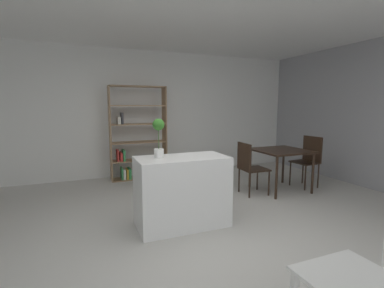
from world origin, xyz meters
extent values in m
plane|color=beige|center=(0.00, 0.00, 0.00)|extent=(10.34, 10.34, 0.00)
cube|color=white|center=(0.00, 3.21, 1.38)|extent=(7.50, 0.06, 2.76)
cube|color=white|center=(-0.14, 0.28, 0.45)|extent=(1.16, 0.60, 0.91)
cylinder|color=white|center=(-0.42, 0.35, 0.96)|extent=(0.12, 0.12, 0.11)
cylinder|color=#476633|center=(-0.42, 0.35, 1.14)|extent=(0.01, 0.01, 0.25)
sphere|color=#337525|center=(-0.42, 0.35, 1.32)|extent=(0.15, 0.15, 0.15)
cube|color=#997551|center=(-0.76, 2.86, 0.98)|extent=(0.02, 0.32, 1.96)
cube|color=#997551|center=(0.39, 2.86, 0.98)|extent=(0.02, 0.32, 1.96)
cube|color=#997551|center=(-0.19, 2.86, 1.95)|extent=(1.18, 0.32, 0.02)
cube|color=#997551|center=(-0.19, 2.86, 0.01)|extent=(1.18, 0.32, 0.02)
cube|color=#997551|center=(-0.19, 2.86, 0.41)|extent=(1.13, 0.32, 0.02)
cube|color=#997551|center=(-0.19, 2.86, 0.79)|extent=(1.13, 0.32, 0.02)
cube|color=#997551|center=(-0.19, 2.86, 1.17)|extent=(1.13, 0.32, 0.02)
cube|color=#997551|center=(-0.19, 2.86, 1.56)|extent=(1.13, 0.32, 0.02)
cube|color=#338E4C|center=(-0.56, 2.86, 0.14)|extent=(0.03, 0.26, 0.24)
cube|color=silver|center=(-0.51, 2.86, 0.13)|extent=(0.05, 0.26, 0.21)
cube|color=gold|center=(-0.45, 2.86, 0.12)|extent=(0.03, 0.26, 0.21)
cube|color=#338E4C|center=(-0.40, 2.86, 0.13)|extent=(0.04, 0.26, 0.22)
cube|color=red|center=(-0.63, 2.86, 0.54)|extent=(0.03, 0.26, 0.24)
cube|color=red|center=(-0.56, 2.86, 0.50)|extent=(0.05, 0.26, 0.18)
cube|color=#338E4C|center=(-0.51, 2.86, 0.53)|extent=(0.04, 0.26, 0.22)
cube|color=silver|center=(-0.58, 2.86, 1.26)|extent=(0.06, 0.26, 0.15)
cube|color=#38383D|center=(-0.52, 2.86, 1.30)|extent=(0.04, 0.26, 0.23)
cube|color=white|center=(0.18, -1.84, 0.49)|extent=(0.57, 0.41, 0.03)
cube|color=white|center=(0.43, -1.68, 0.24)|extent=(0.04, 0.04, 0.48)
cube|color=black|center=(2.06, 1.03, 0.74)|extent=(0.91, 0.89, 0.03)
cylinder|color=black|center=(1.66, 0.64, 0.36)|extent=(0.04, 0.04, 0.73)
cylinder|color=black|center=(2.46, 0.64, 0.36)|extent=(0.04, 0.04, 0.73)
cylinder|color=black|center=(1.66, 1.41, 0.36)|extent=(0.04, 0.04, 0.73)
cylinder|color=black|center=(2.46, 1.41, 0.36)|extent=(0.04, 0.04, 0.73)
cube|color=black|center=(1.48, 1.03, 0.45)|extent=(0.46, 0.44, 0.03)
cube|color=black|center=(1.28, 1.04, 0.69)|extent=(0.05, 0.42, 0.46)
cylinder|color=black|center=(1.67, 0.84, 0.22)|extent=(0.03, 0.03, 0.44)
cylinder|color=black|center=(1.68, 1.20, 0.22)|extent=(0.03, 0.03, 0.44)
cylinder|color=black|center=(1.28, 0.86, 0.22)|extent=(0.03, 0.03, 0.44)
cylinder|color=black|center=(1.30, 1.22, 0.22)|extent=(0.03, 0.03, 0.44)
cube|color=black|center=(2.64, 1.03, 0.48)|extent=(0.43, 0.46, 0.03)
cube|color=black|center=(2.82, 1.04, 0.73)|extent=(0.06, 0.43, 0.48)
cylinder|color=black|center=(2.45, 1.20, 0.23)|extent=(0.03, 0.03, 0.47)
cylinder|color=black|center=(2.48, 0.83, 0.23)|extent=(0.03, 0.03, 0.47)
cylinder|color=black|center=(2.79, 1.22, 0.23)|extent=(0.03, 0.03, 0.47)
cylinder|color=black|center=(2.82, 0.86, 0.23)|extent=(0.03, 0.03, 0.47)
camera|label=1|loc=(-1.32, -2.98, 1.55)|focal=25.87mm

